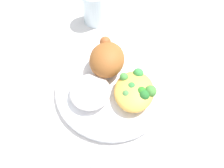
{
  "coord_description": "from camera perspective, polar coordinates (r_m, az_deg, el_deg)",
  "views": [
    {
      "loc": [
        -0.29,
        -0.06,
        0.51
      ],
      "look_at": [
        0.0,
        0.0,
        0.03
      ],
      "focal_mm": 37.24,
      "sensor_mm": 36.0,
      "label": 1
    }
  ],
  "objects": [
    {
      "name": "roasted_chicken",
      "position": [
        0.58,
        -1.26,
        6.18
      ],
      "size": [
        0.11,
        0.09,
        0.07
      ],
      "color": "#945224",
      "rests_on": "plate"
    },
    {
      "name": "fork",
      "position": [
        0.52,
        -6.52,
        -19.1
      ],
      "size": [
        0.03,
        0.14,
        0.01
      ],
      "color": "silver",
      "rests_on": "ground_plane"
    },
    {
      "name": "ground_plane",
      "position": [
        0.59,
        0.0,
        -1.51
      ],
      "size": [
        2.0,
        2.0,
        0.0
      ],
      "primitive_type": "plane",
      "color": "silver"
    },
    {
      "name": "mac_cheese_with_broccoli",
      "position": [
        0.55,
        5.73,
        -1.5
      ],
      "size": [
        0.11,
        0.1,
        0.04
      ],
      "color": "gold",
      "rests_on": "plate"
    },
    {
      "name": "rice_pile",
      "position": [
        0.55,
        -5.37,
        -1.93
      ],
      "size": [
        0.1,
        0.1,
        0.03
      ],
      "primitive_type": "ellipsoid",
      "color": "white",
      "rests_on": "plate"
    },
    {
      "name": "water_glass",
      "position": [
        0.72,
        -4.34,
        18.19
      ],
      "size": [
        0.07,
        0.07,
        0.1
      ],
      "primitive_type": "cylinder",
      "color": "silver",
      "rests_on": "ground_plane"
    },
    {
      "name": "plate",
      "position": [
        0.58,
        0.0,
        -1.0
      ],
      "size": [
        0.28,
        0.28,
        0.02
      ],
      "color": "white",
      "rests_on": "ground_plane"
    }
  ]
}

